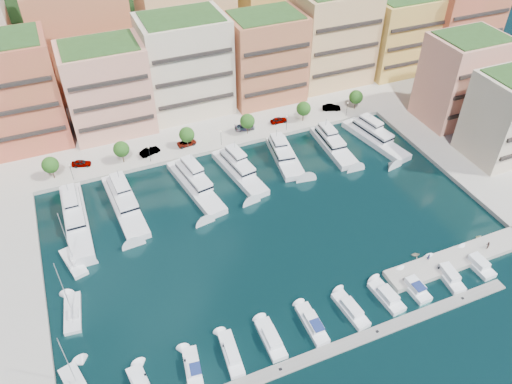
{
  "coord_description": "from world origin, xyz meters",
  "views": [
    {
      "loc": [
        -31.84,
        -67.48,
        72.41
      ],
      "look_at": [
        -1.36,
        5.43,
        6.0
      ],
      "focal_mm": 35.0,
      "sensor_mm": 36.0,
      "label": 1
    }
  ],
  "objects_px": {
    "yacht_4": "(284,155)",
    "cruiser_1": "(193,368)",
    "cruiser_5": "(351,310)",
    "yacht_5": "(332,144)",
    "yacht_3": "(238,169)",
    "car_5": "(331,107)",
    "cruiser_2": "(231,354)",
    "tree_0": "(50,165)",
    "car_2": "(187,143)",
    "yacht_0": "(75,216)",
    "cruiser_3": "(271,339)",
    "person_0": "(429,257)",
    "tender_1": "(416,254)",
    "tree_1": "(121,149)",
    "yacht_6": "(373,137)",
    "person_1": "(488,245)",
    "tender_3": "(479,237)",
    "lamppost_2": "(221,136)",
    "lamppost_4": "(347,107)",
    "lamppost_0": "(71,170)",
    "lamppost_1": "(149,152)",
    "cruiser_4": "(312,324)",
    "cruiser_6": "(387,297)",
    "lamppost_3": "(287,121)",
    "car_3": "(245,127)",
    "tree_5": "(356,97)",
    "cruiser_7": "(413,287)",
    "sailboat_2": "(74,263)",
    "yacht_1": "(124,202)",
    "tree_4": "(304,109)",
    "yacht_2": "(194,183)",
    "tree_3": "(247,121)",
    "cruiser_8": "(447,275)",
    "car_4": "(279,120)",
    "tree_2": "(187,135)",
    "car_1": "(150,151)",
    "car_0": "(81,163)"
  },
  "relations": [
    {
      "from": "yacht_1",
      "to": "cruiser_7",
      "type": "xyz_separation_m",
      "value": [
        44.22,
        -43.27,
        -0.52
      ]
    },
    {
      "from": "cruiser_2",
      "to": "car_5",
      "type": "xyz_separation_m",
      "value": [
        52.08,
        60.08,
        1.27
      ]
    },
    {
      "from": "car_5",
      "to": "cruiser_2",
      "type": "bearing_deg",
      "value": 160.17
    },
    {
      "from": "lamppost_4",
      "to": "yacht_5",
      "type": "xyz_separation_m",
      "value": [
        -10.2,
        -10.46,
        -2.62
      ]
    },
    {
      "from": "yacht_2",
      "to": "yacht_1",
      "type": "bearing_deg",
      "value": -178.74
    },
    {
      "from": "lamppost_4",
      "to": "person_0",
      "type": "bearing_deg",
      "value": -103.59
    },
    {
      "from": "yacht_0",
      "to": "sailboat_2",
      "type": "distance_m",
      "value": 12.59
    },
    {
      "from": "tender_1",
      "to": "tree_1",
      "type": "bearing_deg",
      "value": 58.53
    },
    {
      "from": "yacht_6",
      "to": "cruiser_8",
      "type": "relative_size",
      "value": 2.39
    },
    {
      "from": "cruiser_3",
      "to": "tender_3",
      "type": "distance_m",
      "value": 48.9
    },
    {
      "from": "cruiser_1",
      "to": "tender_1",
      "type": "xyz_separation_m",
      "value": [
        47.38,
        6.58,
        -0.11
      ]
    },
    {
      "from": "tree_5",
      "to": "cruiser_4",
      "type": "relative_size",
      "value": 0.66
    },
    {
      "from": "yacht_5",
      "to": "car_0",
      "type": "distance_m",
      "value": 61.21
    },
    {
      "from": "lamppost_3",
      "to": "tender_3",
      "type": "height_order",
      "value": "lamppost_3"
    },
    {
      "from": "yacht_5",
      "to": "car_2",
      "type": "bearing_deg",
      "value": 157.84
    },
    {
      "from": "yacht_3",
      "to": "person_0",
      "type": "xyz_separation_m",
      "value": [
        23.33,
        -40.48,
        0.57
      ]
    },
    {
      "from": "cruiser_7",
      "to": "car_3",
      "type": "bearing_deg",
      "value": 98.7
    },
    {
      "from": "tree_2",
      "to": "tree_3",
      "type": "xyz_separation_m",
      "value": [
        16.0,
        0.0,
        0.0
      ]
    },
    {
      "from": "yacht_6",
      "to": "person_1",
      "type": "xyz_separation_m",
      "value": [
        -1.09,
        -41.86,
        0.64
      ]
    },
    {
      "from": "car_3",
      "to": "cruiser_1",
      "type": "bearing_deg",
      "value": 157.54
    },
    {
      "from": "cruiser_3",
      "to": "car_2",
      "type": "bearing_deg",
      "value": 86.84
    },
    {
      "from": "tree_3",
      "to": "lamppost_2",
      "type": "xyz_separation_m",
      "value": [
        -8.0,
        -2.3,
        -0.92
      ]
    },
    {
      "from": "yacht_3",
      "to": "cruiser_5",
      "type": "relative_size",
      "value": 2.34
    },
    {
      "from": "person_1",
      "to": "lamppost_3",
      "type": "bearing_deg",
      "value": -95.15
    },
    {
      "from": "tender_3",
      "to": "lamppost_2",
      "type": "bearing_deg",
      "value": 29.45
    },
    {
      "from": "car_2",
      "to": "person_0",
      "type": "xyz_separation_m",
      "value": [
        31.48,
        -54.95,
        0.1
      ]
    },
    {
      "from": "cruiser_8",
      "to": "car_4",
      "type": "height_order",
      "value": "car_4"
    },
    {
      "from": "cruiser_5",
      "to": "yacht_3",
      "type": "bearing_deg",
      "value": 94.97
    },
    {
      "from": "cruiser_4",
      "to": "cruiser_7",
      "type": "xyz_separation_m",
      "value": [
        20.8,
        0.02,
        0.0
      ]
    },
    {
      "from": "lamppost_0",
      "to": "lamppost_1",
      "type": "relative_size",
      "value": 1.0
    },
    {
      "from": "yacht_4",
      "to": "cruiser_1",
      "type": "xyz_separation_m",
      "value": [
        -37.32,
        -45.74,
        -0.52
      ]
    },
    {
      "from": "tree_0",
      "to": "car_2",
      "type": "relative_size",
      "value": 1.17
    },
    {
      "from": "tree_3",
      "to": "car_1",
      "type": "relative_size",
      "value": 1.12
    },
    {
      "from": "car_5",
      "to": "tender_3",
      "type": "bearing_deg",
      "value": -155.18
    },
    {
      "from": "tree_4",
      "to": "lamppost_2",
      "type": "xyz_separation_m",
      "value": [
        -24.0,
        -2.3,
        -0.92
      ]
    },
    {
      "from": "lamppost_3",
      "to": "tender_1",
      "type": "relative_size",
      "value": 2.42
    },
    {
      "from": "tender_1",
      "to": "car_4",
      "type": "distance_m",
      "value": 53.47
    },
    {
      "from": "lamppost_4",
      "to": "yacht_2",
      "type": "relative_size",
      "value": 0.19
    },
    {
      "from": "tree_3",
      "to": "sailboat_2",
      "type": "xyz_separation_m",
      "value": [
        -47.31,
        -27.81,
        -4.43
      ]
    },
    {
      "from": "tree_2",
      "to": "yacht_2",
      "type": "height_order",
      "value": "tree_2"
    },
    {
      "from": "yacht_4",
      "to": "cruiser_5",
      "type": "xyz_separation_m",
      "value": [
        -8.52,
        -45.74,
        -0.54
      ]
    },
    {
      "from": "yacht_0",
      "to": "cruiser_2",
      "type": "xyz_separation_m",
      "value": [
        19.0,
        -42.67,
        -0.66
      ]
    },
    {
      "from": "cruiser_1",
      "to": "car_3",
      "type": "xyz_separation_m",
      "value": [
        32.8,
        60.19,
        1.2
      ]
    },
    {
      "from": "yacht_5",
      "to": "yacht_3",
      "type": "bearing_deg",
      "value": -178.42
    },
    {
      "from": "cruiser_7",
      "to": "tree_3",
      "type": "bearing_deg",
      "value": 99.07
    },
    {
      "from": "yacht_1",
      "to": "cruiser_3",
      "type": "bearing_deg",
      "value": -70.03
    },
    {
      "from": "cruiser_4",
      "to": "cruiser_6",
      "type": "height_order",
      "value": "cruiser_4"
    },
    {
      "from": "tender_1",
      "to": "yacht_5",
      "type": "bearing_deg",
      "value": 11.71
    },
    {
      "from": "cruiser_2",
      "to": "car_2",
      "type": "height_order",
      "value": "car_2"
    },
    {
      "from": "yacht_2",
      "to": "cruiser_1",
      "type": "relative_size",
      "value": 2.94
    }
  ]
}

